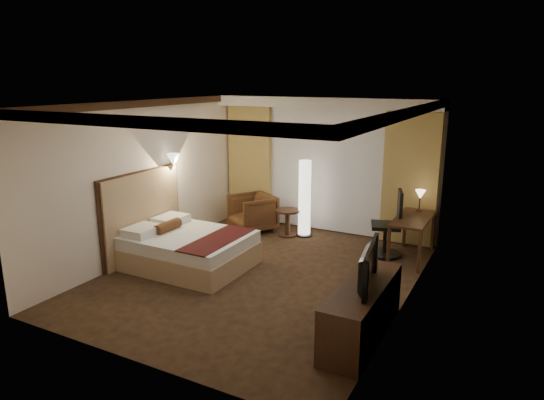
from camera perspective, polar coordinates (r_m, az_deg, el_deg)
The scene contains 21 objects.
floor at distance 7.80m, azimuth -1.39°, elevation -8.86°, with size 4.50×5.50×0.01m, color black.
ceiling at distance 7.19m, azimuth -1.52°, elevation 11.36°, with size 4.50×5.50×0.01m, color white.
back_wall at distance 9.82m, azimuth 6.44°, elevation 4.10°, with size 4.50×0.02×2.70m, color white.
left_wall at distance 8.68m, azimuth -14.52°, elevation 2.41°, with size 0.02×5.50×2.70m, color white.
right_wall at distance 6.61m, azimuth 15.82°, elevation -1.31°, with size 0.02×5.50×2.70m, color white.
crown_molding at distance 7.19m, azimuth -1.52°, elevation 10.88°, with size 4.50×5.50×0.12m, color black, non-canonical shape.
soffit at distance 9.45m, azimuth 6.08°, elevation 11.35°, with size 4.50×0.50×0.20m, color white.
curtain_sheer at distance 9.77m, azimuth 6.25°, elevation 3.46°, with size 2.48×0.04×2.45m, color silver.
curtain_left_drape at distance 10.45m, azimuth -2.58°, elevation 4.23°, with size 1.00×0.14×2.45m, color tan.
curtain_right_drape at distance 9.23m, azimuth 15.96°, elevation 2.36°, with size 1.00×0.14×2.45m, color tan.
wall_sconce at distance 8.94m, azimuth -11.52°, elevation 4.67°, with size 0.24×0.24×0.24m, color white, non-canonical shape.
bed at distance 8.18m, azimuth -9.68°, elevation -5.83°, with size 1.92×1.50×0.56m, color white, non-canonical shape.
headboard at distance 8.65m, azimuth -14.93°, elevation -1.76°, with size 0.12×1.80×1.50m, color tan, non-canonical shape.
armchair at distance 9.90m, azimuth -2.31°, elevation -1.31°, with size 0.80×0.75×0.82m, color #4D2B17.
side_table at distance 9.61m, azimuth 1.85°, elevation -2.68°, with size 0.49×0.49×0.54m, color black, non-canonical shape.
floor_lamp at distance 9.49m, azimuth 3.86°, elevation 0.19°, with size 0.32×0.32×1.53m, color white, non-canonical shape.
desk at distance 8.69m, azimuth 16.11°, elevation -4.36°, with size 0.55×1.26×0.75m, color black, non-canonical shape.
desk_lamp at distance 8.99m, azimuth 16.99°, elevation -0.18°, with size 0.18×0.18×0.34m, color #FFD899, non-canonical shape.
office_chair at distance 8.67m, azimuth 13.24°, elevation -2.68°, with size 0.57×0.57×1.19m, color black, non-canonical shape.
dresser at distance 6.05m, azimuth 10.55°, elevation -12.73°, with size 0.50×1.74×0.68m, color black, non-canonical shape.
television at distance 5.80m, azimuth 10.55°, elevation -7.12°, with size 1.01×0.58×0.13m, color black.
Camera 1 is at (3.52, -6.26, 3.05)m, focal length 32.00 mm.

